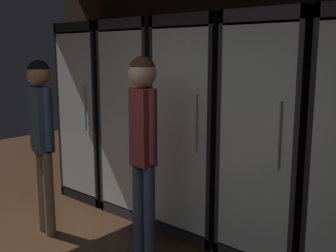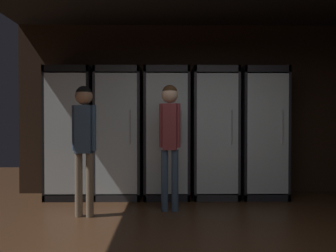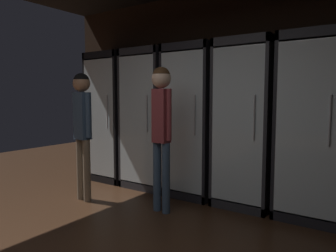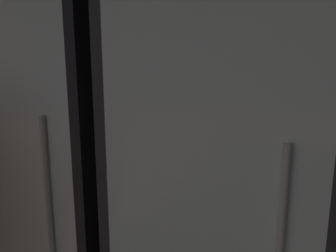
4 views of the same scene
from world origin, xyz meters
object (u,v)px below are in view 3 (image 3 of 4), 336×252
at_px(cooler_right, 247,125).
at_px(cooler_far_right, 313,128).
at_px(cooler_left, 150,120).
at_px(cooler_center, 194,123).
at_px(shopper_near, 82,119).
at_px(shopper_far, 161,118).
at_px(cooler_far_left, 114,118).

distance_m(cooler_right, cooler_far_right, 0.75).
relative_size(cooler_left, cooler_center, 1.00).
bearing_deg(cooler_center, shopper_near, -135.32).
bearing_deg(shopper_far, cooler_center, 92.44).
xyz_separation_m(cooler_center, shopper_near, (-1.05, -1.04, 0.07)).
xyz_separation_m(cooler_far_left, cooler_far_right, (3.01, -0.00, 0.01)).
distance_m(cooler_left, cooler_far_right, 2.26).
relative_size(cooler_right, shopper_far, 1.21).
bearing_deg(cooler_right, cooler_center, 179.99).
distance_m(cooler_right, shopper_near, 2.08).
distance_m(cooler_far_left, cooler_right, 2.26).
height_order(cooler_center, shopper_near, cooler_center).
relative_size(cooler_right, shopper_near, 1.24).
height_order(cooler_left, cooler_center, same).
xyz_separation_m(cooler_left, shopper_far, (0.79, -0.80, 0.10)).
distance_m(cooler_center, cooler_right, 0.75).
bearing_deg(cooler_center, cooler_far_right, 0.03).
relative_size(cooler_center, cooler_right, 1.00).
distance_m(cooler_left, cooler_center, 0.75).
height_order(cooler_center, cooler_right, same).
relative_size(cooler_left, cooler_far_right, 1.00).
bearing_deg(cooler_right, shopper_near, -150.08).
bearing_deg(cooler_far_left, cooler_left, -0.08).
xyz_separation_m(cooler_left, cooler_center, (0.75, 0.00, -0.01)).
distance_m(cooler_far_left, cooler_far_right, 3.01).
bearing_deg(shopper_near, cooler_far_left, 113.82).
bearing_deg(cooler_far_right, shopper_far, -151.30).
height_order(cooler_left, cooler_far_right, same).
height_order(cooler_right, cooler_far_right, same).
bearing_deg(cooler_right, cooler_far_right, 0.07).
bearing_deg(cooler_center, cooler_right, -0.01).
relative_size(cooler_left, shopper_near, 1.24).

